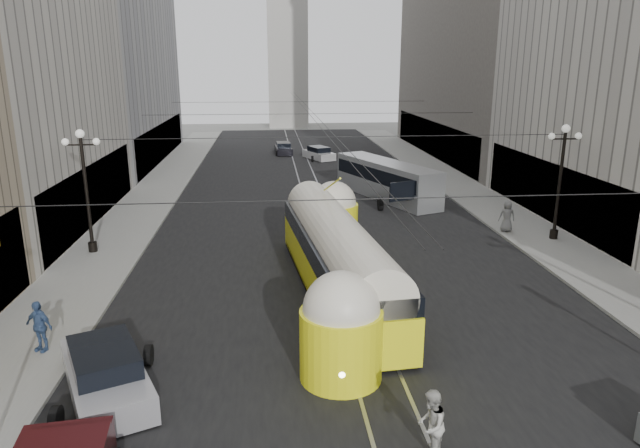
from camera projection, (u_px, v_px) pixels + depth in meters
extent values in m
cube|color=black|center=(311.00, 190.00, 44.96)|extent=(20.00, 85.00, 0.02)
cube|color=gray|center=(164.00, 183.00, 47.25)|extent=(4.00, 72.00, 0.15)
cube|color=gray|center=(446.00, 178.00, 49.35)|extent=(4.00, 72.00, 0.15)
cube|color=gray|center=(302.00, 191.00, 44.90)|extent=(0.12, 85.00, 0.04)
cube|color=gray|center=(321.00, 190.00, 45.03)|extent=(0.12, 85.00, 0.04)
cube|color=black|center=(94.00, 193.00, 35.04)|extent=(0.10, 18.00, 3.60)
cube|color=#999999|center=(89.00, 16.00, 54.26)|extent=(12.00, 28.00, 28.00)
cube|color=black|center=(162.00, 141.00, 58.04)|extent=(0.10, 25.20, 3.60)
cube|color=black|center=(548.00, 191.00, 35.59)|extent=(0.10, 18.00, 3.60)
cube|color=black|center=(432.00, 138.00, 60.50)|extent=(0.10, 28.80, 3.60)
cube|color=#B2AFA8|center=(287.00, 47.00, 87.22)|extent=(6.00, 6.00, 24.00)
cylinder|color=black|center=(87.00, 196.00, 29.11)|extent=(0.18, 0.18, 6.00)
cylinder|color=black|center=(93.00, 247.00, 29.86)|extent=(0.44, 0.44, 0.50)
cylinder|color=black|center=(81.00, 145.00, 28.40)|extent=(1.60, 0.08, 0.08)
sphere|color=white|center=(80.00, 134.00, 28.25)|extent=(0.44, 0.44, 0.44)
sphere|color=white|center=(65.00, 142.00, 28.30)|extent=(0.36, 0.36, 0.36)
sphere|color=white|center=(96.00, 142.00, 28.43)|extent=(0.36, 0.36, 0.36)
cylinder|color=black|center=(559.00, 186.00, 31.32)|extent=(0.18, 0.18, 6.00)
cylinder|color=black|center=(554.00, 234.00, 32.06)|extent=(0.44, 0.44, 0.50)
cylinder|color=black|center=(565.00, 139.00, 30.61)|extent=(1.60, 0.08, 0.08)
sphere|color=white|center=(566.00, 129.00, 30.46)|extent=(0.44, 0.44, 0.44)
sphere|color=white|center=(552.00, 136.00, 30.50)|extent=(0.36, 0.36, 0.36)
sphere|color=white|center=(578.00, 136.00, 30.63)|extent=(0.36, 0.36, 0.36)
cylinder|color=black|center=(387.00, 199.00, 16.02)|extent=(25.00, 0.03, 0.03)
cylinder|color=black|center=(332.00, 137.00, 29.44)|extent=(25.00, 0.03, 0.03)
cylinder|color=black|center=(311.00, 114.00, 42.85)|extent=(25.00, 0.03, 0.03)
cylinder|color=black|center=(301.00, 102.00, 56.27)|extent=(25.00, 0.03, 0.03)
cylinder|color=black|center=(308.00, 112.00, 46.74)|extent=(0.03, 72.00, 0.03)
cylinder|color=black|center=(312.00, 112.00, 46.78)|extent=(0.03, 72.00, 0.03)
cube|color=#F9F715|center=(336.00, 270.00, 24.57)|extent=(3.98, 14.24, 1.71)
cube|color=black|center=(336.00, 288.00, 24.79)|extent=(3.94, 13.82, 0.30)
cube|color=black|center=(337.00, 246.00, 24.27)|extent=(3.98, 14.03, 0.85)
cylinder|color=silver|center=(337.00, 239.00, 24.19)|extent=(3.66, 14.00, 2.31)
cylinder|color=#F9F715|center=(341.00, 345.00, 17.88)|extent=(2.61, 2.61, 2.31)
sphere|color=silver|center=(341.00, 309.00, 17.56)|extent=(2.41, 2.41, 2.41)
cylinder|color=#F9F715|center=(334.00, 224.00, 31.21)|extent=(2.61, 2.61, 2.31)
sphere|color=silver|center=(334.00, 203.00, 30.88)|extent=(2.41, 2.41, 2.41)
sphere|color=#FFF2BF|center=(342.00, 372.00, 16.86)|extent=(0.36, 0.36, 0.36)
cube|color=#AEB0B3|center=(386.00, 180.00, 42.01)|extent=(6.11, 10.81, 2.69)
cube|color=black|center=(386.00, 174.00, 41.89)|extent=(5.99, 10.46, 0.99)
cube|color=black|center=(403.00, 191.00, 36.82)|extent=(1.95, 0.87, 1.25)
cylinder|color=black|center=(380.00, 204.00, 38.71)|extent=(0.30, 0.90, 0.90)
cylinder|color=black|center=(413.00, 203.00, 38.91)|extent=(0.30, 0.90, 0.90)
cylinder|color=black|center=(363.00, 183.00, 45.62)|extent=(0.30, 0.90, 0.90)
cylinder|color=black|center=(391.00, 182.00, 45.81)|extent=(0.30, 0.90, 0.90)
cube|color=#ADACB1|center=(106.00, 379.00, 17.15)|extent=(3.84, 5.32, 0.87)
cube|color=black|center=(104.00, 360.00, 16.98)|extent=(2.72, 3.20, 0.82)
cylinder|color=black|center=(56.00, 418.00, 15.51)|extent=(0.22, 0.70, 0.70)
cylinder|color=black|center=(125.00, 415.00, 15.67)|extent=(0.22, 0.70, 0.70)
cylinder|color=black|center=(92.00, 358.00, 18.72)|extent=(0.22, 0.70, 0.70)
cylinder|color=black|center=(149.00, 355.00, 18.88)|extent=(0.22, 0.70, 0.70)
cube|color=silver|center=(319.00, 155.00, 59.30)|extent=(3.27, 4.59, 0.75)
cube|color=black|center=(319.00, 150.00, 59.16)|extent=(2.33, 2.75, 0.71)
cylinder|color=black|center=(312.00, 159.00, 57.89)|extent=(0.22, 0.60, 0.60)
cylinder|color=black|center=(328.00, 159.00, 58.03)|extent=(0.22, 0.60, 0.60)
cylinder|color=black|center=(310.00, 154.00, 60.66)|extent=(0.22, 0.60, 0.60)
cylinder|color=black|center=(325.00, 154.00, 60.80)|extent=(0.22, 0.60, 0.60)
cube|color=black|center=(283.00, 150.00, 62.95)|extent=(1.92, 4.16, 0.72)
cube|color=black|center=(283.00, 145.00, 62.82)|extent=(1.60, 2.32, 0.68)
cylinder|color=black|center=(277.00, 153.00, 61.60)|extent=(0.22, 0.58, 0.58)
cylinder|color=black|center=(291.00, 153.00, 61.74)|extent=(0.22, 0.58, 0.58)
cylinder|color=black|center=(276.00, 150.00, 64.25)|extent=(0.22, 0.58, 0.58)
cylinder|color=black|center=(290.00, 149.00, 64.38)|extent=(0.22, 0.58, 0.58)
imported|color=#232228|center=(340.00, 351.00, 18.30)|extent=(0.46, 0.62, 1.54)
imported|color=#AEADA3|center=(431.00, 425.00, 14.27)|extent=(1.04, 1.13, 1.87)
imported|color=slate|center=(507.00, 216.00, 33.25)|extent=(0.99, 0.71, 1.86)
imported|color=#3A5480|center=(39.00, 326.00, 19.38)|extent=(1.22, 0.99, 1.81)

